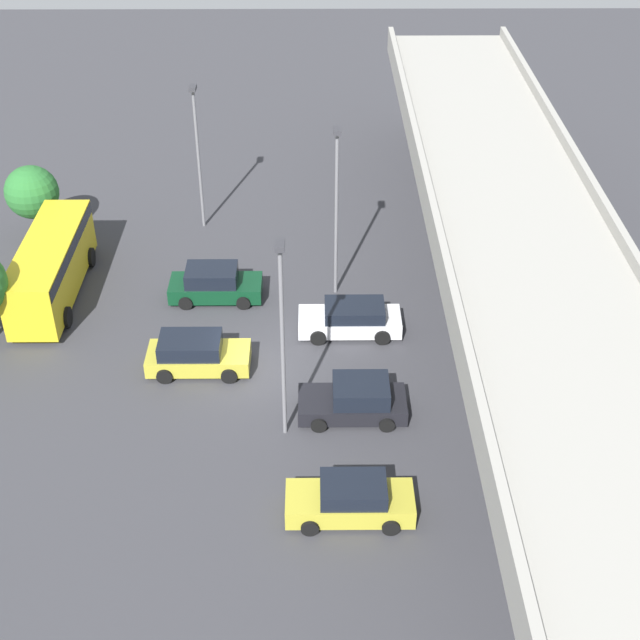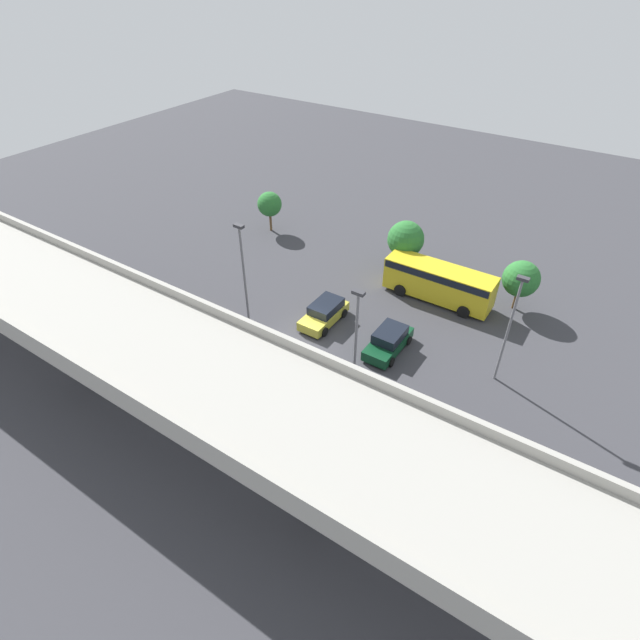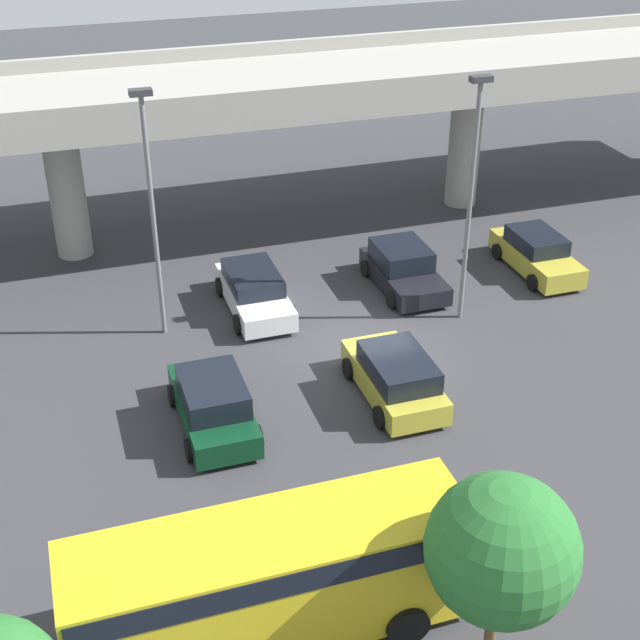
% 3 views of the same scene
% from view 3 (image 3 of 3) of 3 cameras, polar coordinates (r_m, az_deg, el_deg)
% --- Properties ---
extents(ground_plane, '(110.38, 110.38, 0.00)m').
position_cam_3_polar(ground_plane, '(29.60, 3.13, -2.21)').
color(ground_plane, '#38383D').
extents(highway_overpass, '(52.91, 7.32, 7.04)m').
position_cam_3_polar(highway_overpass, '(36.77, -2.83, 14.14)').
color(highway_overpass, '#9E9B93').
rests_on(highway_overpass, ground_plane).
extents(parked_car_0, '(2.16, 4.41, 1.65)m').
position_cam_3_polar(parked_car_0, '(26.05, -6.86, -5.36)').
color(parked_car_0, '#0C381E').
rests_on(parked_car_0, ground_plane).
extents(parked_car_1, '(2.15, 4.64, 1.47)m').
position_cam_3_polar(parked_car_1, '(31.96, -4.23, 1.86)').
color(parked_car_1, silver).
rests_on(parked_car_1, ground_plane).
extents(parked_car_2, '(2.16, 4.39, 1.60)m').
position_cam_3_polar(parked_car_2, '(27.16, 4.84, -3.62)').
color(parked_car_2, gold).
rests_on(parked_car_2, ground_plane).
extents(parked_car_3, '(2.26, 4.32, 1.59)m').
position_cam_3_polar(parked_car_3, '(33.55, 5.34, 3.28)').
color(parked_car_3, black).
rests_on(parked_car_3, ground_plane).
extents(parked_car_4, '(2.01, 4.51, 1.56)m').
position_cam_3_polar(parked_car_4, '(35.61, 13.67, 4.16)').
color(parked_car_4, gold).
rests_on(parked_car_4, ground_plane).
extents(shuttle_bus, '(8.66, 2.63, 2.91)m').
position_cam_3_polar(shuttle_bus, '(19.56, -3.15, -15.92)').
color(shuttle_bus, gold).
rests_on(shuttle_bus, ground_plane).
extents(lamp_post_near_aisle, '(0.70, 0.35, 8.58)m').
position_cam_3_polar(lamp_post_near_aisle, '(29.96, 9.68, 8.51)').
color(lamp_post_near_aisle, slate).
rests_on(lamp_post_near_aisle, ground_plane).
extents(lamp_post_mid_lot, '(0.70, 0.35, 8.45)m').
position_cam_3_polar(lamp_post_mid_lot, '(29.09, -10.74, 7.60)').
color(lamp_post_mid_lot, slate).
rests_on(lamp_post_mid_lot, ground_plane).
extents(tree_front_centre, '(3.08, 3.08, 4.76)m').
position_cam_3_polar(tree_front_centre, '(18.27, 11.56, -14.22)').
color(tree_front_centre, brown).
rests_on(tree_front_centre, ground_plane).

